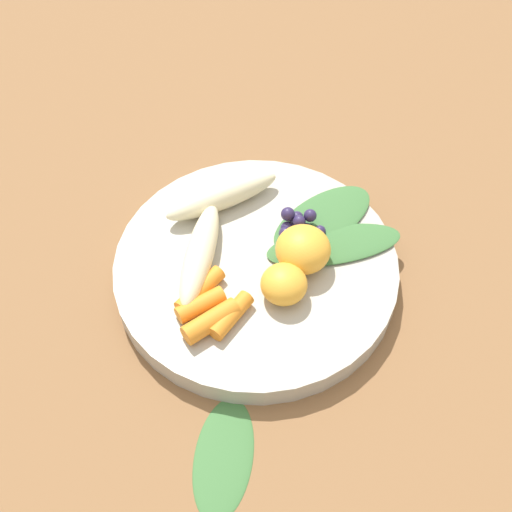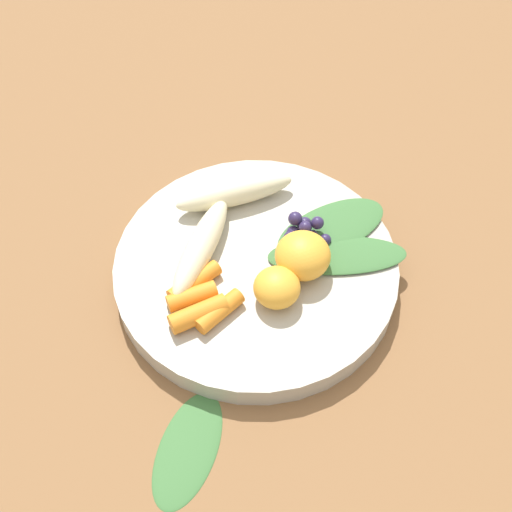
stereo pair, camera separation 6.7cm
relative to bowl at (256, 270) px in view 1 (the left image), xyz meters
name	(u,v)px [view 1 (the left image)]	position (x,y,z in m)	size (l,w,h in m)	color
ground_plane	(256,277)	(0.00, 0.00, -0.01)	(2.40, 2.40, 0.00)	brown
bowl	(256,270)	(0.00, 0.00, 0.00)	(0.28, 0.28, 0.03)	#B2AD9E
banana_peeled_left	(200,254)	(0.05, -0.01, 0.03)	(0.13, 0.03, 0.03)	beige
banana_peeled_right	(222,196)	(0.02, -0.08, 0.03)	(0.13, 0.03, 0.03)	beige
orange_segment_near	(303,249)	(-0.04, 0.01, 0.03)	(0.05, 0.05, 0.04)	#F4A833
orange_segment_far	(284,284)	(-0.02, 0.04, 0.03)	(0.04, 0.04, 0.03)	#F4A833
carrot_front	(200,290)	(0.06, 0.02, 0.02)	(0.02, 0.02, 0.06)	orange
carrot_mid_left	(201,305)	(0.06, 0.04, 0.02)	(0.02, 0.02, 0.05)	orange
carrot_mid_right	(211,321)	(0.06, 0.06, 0.02)	(0.02, 0.02, 0.06)	orange
carrot_rear	(231,315)	(0.04, 0.06, 0.02)	(0.02, 0.02, 0.05)	orange
blueberry_pile	(299,225)	(-0.05, -0.03, 0.02)	(0.05, 0.05, 0.03)	#2D234C
kale_leaf_left	(336,248)	(-0.08, 0.00, 0.02)	(0.14, 0.05, 0.01)	#3D7038
kale_leaf_right	(323,219)	(-0.08, -0.04, 0.02)	(0.12, 0.06, 0.01)	#3D7038
kale_leaf_stray	(224,456)	(0.07, 0.18, -0.01)	(0.11, 0.05, 0.01)	#3D7038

